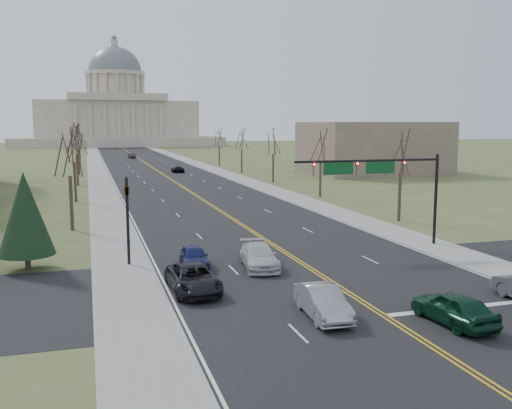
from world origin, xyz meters
TOP-DOWN VIEW (x-y plane):
  - ground at (0.00, 0.00)m, footprint 600.00×600.00m
  - road at (0.00, 110.00)m, footprint 20.00×380.00m
  - cross_road at (0.00, 6.00)m, footprint 120.00×14.00m
  - sidewalk_left at (-12.00, 110.00)m, footprint 4.00×380.00m
  - sidewalk_right at (12.00, 110.00)m, footprint 4.00×380.00m
  - center_line at (0.00, 110.00)m, footprint 0.42×380.00m
  - edge_line_left at (-9.80, 110.00)m, footprint 0.15×380.00m
  - edge_line_right at (9.80, 110.00)m, footprint 0.15×380.00m
  - stop_bar at (5.00, -1.00)m, footprint 9.50×0.50m
  - capitol at (0.00, 249.91)m, footprint 90.00×60.00m
  - signal_mast at (7.45, 13.50)m, footprint 12.12×0.44m
  - signal_left at (-11.50, 13.50)m, footprint 0.32×0.36m
  - tree_r_0 at (15.50, 24.00)m, footprint 3.74×3.74m
  - tree_l_0 at (-15.50, 28.00)m, footprint 3.96×3.96m
  - tree_r_1 at (15.50, 44.00)m, footprint 3.74×3.74m
  - tree_l_1 at (-15.50, 48.00)m, footprint 3.96×3.96m
  - tree_r_2 at (15.50, 64.00)m, footprint 3.74×3.74m
  - tree_l_2 at (-15.50, 68.00)m, footprint 3.96×3.96m
  - tree_r_3 at (15.50, 84.00)m, footprint 3.74×3.74m
  - tree_l_3 at (-15.50, 88.00)m, footprint 3.96×3.96m
  - tree_r_4 at (15.50, 104.00)m, footprint 3.74×3.74m
  - tree_l_4 at (-15.50, 108.00)m, footprint 3.96×3.96m
  - conifer_l at (-18.00, 14.00)m, footprint 3.64×3.64m
  - bldg_right_mass at (40.00, 76.00)m, footprint 25.00×20.00m
  - car_nb_inner_lead at (2.59, -2.97)m, footprint 2.31×4.91m
  - car_sb_inner_lead at (-3.04, -0.29)m, footprint 1.94×4.85m
  - car_sb_outer_lead at (-8.43, 5.87)m, footprint 2.73×5.58m
  - car_sb_inner_second at (-3.22, 10.08)m, footprint 2.83×5.59m
  - car_sb_outer_second at (-7.36, 11.37)m, footprint 2.05×4.49m
  - car_far_nb at (3.39, 88.73)m, footprint 2.28×4.80m
  - car_far_sb at (-1.68, 140.72)m, footprint 2.28×4.64m

SIDE VIEW (x-z plane):
  - ground at x=0.00m, z-range 0.00..0.00m
  - road at x=0.00m, z-range 0.00..0.01m
  - cross_road at x=0.00m, z-range 0.00..0.01m
  - sidewalk_left at x=-12.00m, z-range 0.00..0.03m
  - sidewalk_right at x=12.00m, z-range 0.00..0.03m
  - center_line at x=0.00m, z-range 0.01..0.02m
  - edge_line_left at x=-9.80m, z-range 0.01..0.02m
  - edge_line_right at x=9.80m, z-range 0.01..0.02m
  - stop_bar at x=5.00m, z-range 0.01..0.02m
  - car_far_nb at x=3.39m, z-range 0.01..1.34m
  - car_sb_outer_second at x=-7.36m, z-range 0.01..1.50m
  - car_far_sb at x=-1.68m, z-range 0.01..1.54m
  - car_sb_outer_lead at x=-8.43m, z-range 0.01..1.54m
  - car_sb_inner_second at x=-3.22m, z-range 0.01..1.57m
  - car_sb_inner_lead at x=-3.04m, z-range 0.01..1.58m
  - car_nb_inner_lead at x=2.59m, z-range 0.01..1.63m
  - signal_left at x=-11.50m, z-range 0.71..6.71m
  - conifer_l at x=-18.00m, z-range 0.49..6.99m
  - bldg_right_mass at x=40.00m, z-range 0.00..10.00m
  - signal_mast at x=7.45m, z-range 2.16..9.36m
  - tree_r_0 at x=15.50m, z-range 2.30..10.80m
  - tree_r_1 at x=15.50m, z-range 2.30..10.80m
  - tree_r_2 at x=15.50m, z-range 2.30..10.80m
  - tree_r_3 at x=15.50m, z-range 2.30..10.80m
  - tree_r_4 at x=15.50m, z-range 2.30..10.80m
  - tree_l_0 at x=-15.50m, z-range 2.44..11.44m
  - tree_l_1 at x=-15.50m, z-range 2.44..11.44m
  - tree_l_2 at x=-15.50m, z-range 2.44..11.44m
  - tree_l_3 at x=-15.50m, z-range 2.44..11.44m
  - tree_l_4 at x=-15.50m, z-range 2.44..11.44m
  - capitol at x=0.00m, z-range -10.80..39.20m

